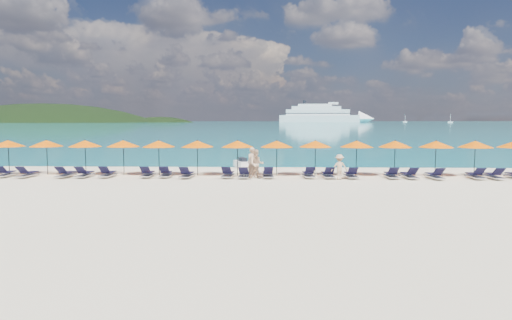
{
  "coord_description": "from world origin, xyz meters",
  "views": [
    {
      "loc": [
        0.83,
        -21.79,
        3.54
      ],
      "look_at": [
        0.0,
        3.0,
        1.2
      ],
      "focal_mm": 30.0,
      "sensor_mm": 36.0,
      "label": 1
    }
  ],
  "objects": [
    {
      "name": "ground",
      "position": [
        0.0,
        0.0,
        0.0
      ],
      "size": [
        1400.0,
        1400.0,
        0.0
      ],
      "primitive_type": "plane",
      "color": "beige"
    },
    {
      "name": "sea",
      "position": [
        0.0,
        660.0,
        0.01
      ],
      "size": [
        1600.0,
        1300.0,
        0.01
      ],
      "primitive_type": "cube",
      "color": "#1FA9B2",
      "rests_on": "ground"
    },
    {
      "name": "headland_main",
      "position": [
        -300.0,
        540.0,
        -38.0
      ],
      "size": [
        374.0,
        242.0,
        126.5
      ],
      "color": "black",
      "rests_on": "ground"
    },
    {
      "name": "headland_small",
      "position": [
        -150.0,
        560.0,
        -35.0
      ],
      "size": [
        162.0,
        126.0,
        85.5
      ],
      "color": "black",
      "rests_on": "ground"
    },
    {
      "name": "cruise_ship",
      "position": [
        78.7,
        568.8,
        9.34
      ],
      "size": [
        129.79,
        26.48,
        35.91
      ],
      "rotation": [
        0.0,
        0.0,
        -0.05
      ],
      "color": "white",
      "rests_on": "ground"
    },
    {
      "name": "sailboat_near",
      "position": [
        183.96,
        566.99,
        1.02
      ],
      "size": [
        5.43,
        1.81,
        9.96
      ],
      "color": "white",
      "rests_on": "ground"
    },
    {
      "name": "sailboat_far",
      "position": [
        220.71,
        509.33,
        1.1
      ],
      "size": [
        5.85,
        1.95,
        10.73
      ],
      "color": "white",
      "rests_on": "ground"
    },
    {
      "name": "jetski",
      "position": [
        -1.25,
        9.65,
        0.3
      ],
      "size": [
        1.48,
        2.2,
        0.73
      ],
      "rotation": [
        0.0,
        0.0,
        0.38
      ],
      "color": "white",
      "rests_on": "ground"
    },
    {
      "name": "beachgoer_a",
      "position": [
        -0.25,
        4.27,
        0.93
      ],
      "size": [
        0.79,
        0.66,
        1.85
      ],
      "primitive_type": "imported",
      "rotation": [
        0.0,
        0.0,
        0.38
      ],
      "color": "tan",
      "rests_on": "ground"
    },
    {
      "name": "beachgoer_b",
      "position": [
        0.01,
        3.73,
        0.88
      ],
      "size": [
        0.89,
        0.56,
        1.77
      ],
      "primitive_type": "imported",
      "rotation": [
        0.0,
        0.0,
        0.07
      ],
      "color": "tan",
      "rests_on": "ground"
    },
    {
      "name": "beachgoer_c",
      "position": [
        4.92,
        3.48,
        0.75
      ],
      "size": [
        1.0,
        0.5,
        1.51
      ],
      "primitive_type": "imported",
      "rotation": [
        0.0,
        0.0,
        3.19
      ],
      "color": "tan",
      "rests_on": "ground"
    },
    {
      "name": "umbrella_0",
      "position": [
        -16.11,
        5.21,
        2.02
      ],
      "size": [
        2.1,
        2.1,
        2.28
      ],
      "color": "black",
      "rests_on": "ground"
    },
    {
      "name": "umbrella_1",
      "position": [
        -13.64,
        5.32,
        2.02
      ],
      "size": [
        2.1,
        2.1,
        2.28
      ],
      "color": "black",
      "rests_on": "ground"
    },
    {
      "name": "umbrella_2",
      "position": [
        -11.08,
        5.25,
        2.02
      ],
      "size": [
        2.1,
        2.1,
        2.28
      ],
      "color": "black",
      "rests_on": "ground"
    },
    {
      "name": "umbrella_3",
      "position": [
        -8.61,
        5.29,
        2.02
      ],
      "size": [
        2.1,
        2.1,
        2.28
      ],
      "color": "black",
      "rests_on": "ground"
    },
    {
      "name": "umbrella_4",
      "position": [
        -6.26,
        5.08,
        2.02
      ],
      "size": [
        2.1,
        2.1,
        2.28
      ],
      "color": "black",
      "rests_on": "ground"
    },
    {
      "name": "umbrella_5",
      "position": [
        -3.79,
        5.11,
        2.02
      ],
      "size": [
        2.1,
        2.1,
        2.28
      ],
      "color": "black",
      "rests_on": "ground"
    },
    {
      "name": "umbrella_6",
      "position": [
        -1.25,
        5.13,
        2.02
      ],
      "size": [
        2.1,
        2.1,
        2.28
      ],
      "color": "black",
      "rests_on": "ground"
    },
    {
      "name": "umbrella_7",
      "position": [
        1.24,
        5.17,
        2.02
      ],
      "size": [
        2.1,
        2.1,
        2.28
      ],
      "color": "black",
      "rests_on": "ground"
    },
    {
      "name": "umbrella_8",
      "position": [
        3.69,
        5.35,
        2.02
      ],
      "size": [
        2.1,
        2.1,
        2.28
      ],
      "color": "black",
      "rests_on": "ground"
    },
    {
      "name": "umbrella_9",
      "position": [
        6.28,
        5.33,
        2.02
      ],
      "size": [
        2.1,
        2.1,
        2.28
      ],
      "color": "black",
      "rests_on": "ground"
    },
    {
      "name": "umbrella_10",
      "position": [
        8.68,
        5.28,
        2.02
      ],
      "size": [
        2.1,
        2.1,
        2.28
      ],
      "color": "black",
      "rests_on": "ground"
    },
    {
      "name": "umbrella_11",
      "position": [
        11.2,
        5.24,
        2.02
      ],
      "size": [
        2.1,
        2.1,
        2.28
      ],
      "color": "black",
      "rests_on": "ground"
    },
    {
      "name": "umbrella_12",
      "position": [
        13.61,
        5.23,
        2.02
      ],
      "size": [
        2.1,
        2.1,
        2.28
      ],
      "color": "black",
      "rests_on": "ground"
    },
    {
      "name": "lounger_1",
      "position": [
        -15.54,
        3.92,
        0.24
      ],
      "size": [
        0.75,
        1.74,
        0.66
      ],
      "rotation": [
        0.0,
        0.0,
        0.08
      ],
      "color": "silver",
      "rests_on": "ground"
    },
    {
      "name": "lounger_2",
      "position": [
        -14.11,
        3.8,
        0.24
      ],
      "size": [
        0.66,
        1.72,
        0.66
      ],
      "rotation": [
        0.0,
        0.0,
        -0.03
      ],
      "color": "silver",
      "rests_on": "ground"
    },
    {
      "name": "lounger_3",
      "position": [
        -11.73,
        3.83,
        0.24
      ],
      "size": [
        0.71,
        1.73,
        0.66
      ],
      "rotation": [
        0.0,
        0.0,
        -0.06
      ],
      "color": "silver",
      "rests_on": "ground"
    },
    {
      "name": "lounger_4",
      "position": [
        -10.57,
        3.86,
        0.24
      ],
      "size": [
        0.67,
        1.72,
        0.66
      ],
      "rotation": [
        0.0,
        0.0,
        -0.03
      ],
      "color": "silver",
      "rests_on": "ground"
    },
    {
      "name": "lounger_5",
      "position": [
        -9.19,
        4.02,
        0.24
      ],
      "size": [
        0.63,
        1.7,
        0.66
      ],
      "rotation": [
        0.0,
        0.0,
        0.0
      ],
      "color": "silver",
      "rests_on": "ground"
    },
    {
      "name": "lounger_6",
      "position": [
        -6.73,
        4.08,
        0.24
      ],
      "size": [
        0.66,
        1.72,
        0.66
      ],
      "rotation": [
        0.0,
        0.0,
        0.03
      ],
      "color": "silver",
      "rests_on": "ground"
    },
    {
      "name": "lounger_7",
      "position": [
        -5.59,
        4.12,
        0.24
      ],
      "size": [
        0.73,
        1.74,
        0.66
      ],
      "rotation": [
        0.0,
        0.0,
        0.07
      ],
      "color": "silver",
      "rests_on": "ground"
    },
    {
      "name": "lounger_8",
      "position": [
        -4.24,
        3.85,
        0.24
      ],
      "size": [
        0.73,
        1.74,
        0.66
      ],
      "rotation": [
        0.0,
        0.0,
        -0.07
      ],
      "color": "silver",
      "rests_on": "ground"
    },
    {
      "name": "lounger_9",
      "position": [
        -1.76,
        4.07,
        0.24
      ],
      "size": [
        0.72,
        1.74,
        0.66
      ],
      "rotation": [
        0.0,
        0.0,
        -0.06
      ],
      "color": "silver",
      "rests_on": "ground"
    },
    {
      "name": "lounger_10",
      "position": [
        -0.73,
        3.92,
        0.24
      ],
      "size": [
        0.72,
        1.74,
        0.66
      ],
      "rotation": [
        0.0,
        0.0,
        -0.06
      ],
      "color": "silver",
      "rests_on": "ground"
    },
    {
      "name": "lounger_11",
      "position": [
        0.69,
        4.08,
        0.24
      ],
      "size": [
        0.73,
        1.74,
        0.66
      ],
      "rotation": [
        0.0,
        0.0,
        0.06
      ],
      "color": "silver",
      "rests_on": "ground"
    },
    {
      "name": "lounger_12",
      "position": [
        3.17,
        4.18,
        0.24
      ],
      "size": [
        0.74,
        1.74,
        0.66
      ],
      "rotation": [
        0.0,
        0.0,
        0.07
      ],
      "color": "silver",
      "rests_on": "ground"
    },
    {
      "name": "lounger_13",
      "position": [
        4.34,
        4.09,
        0.24
      ],
      "size": [
        0.69,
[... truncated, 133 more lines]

